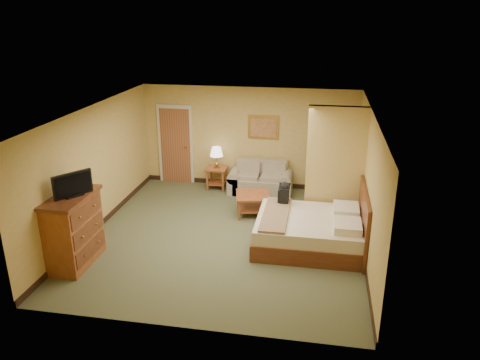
% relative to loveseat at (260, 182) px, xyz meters
% --- Properties ---
extents(floor, '(6.00, 6.00, 0.00)m').
position_rel_loveseat_xyz_m(floor, '(-0.38, -2.57, -0.26)').
color(floor, '#505436').
rests_on(floor, ground).
extents(ceiling, '(6.00, 6.00, 0.00)m').
position_rel_loveseat_xyz_m(ceiling, '(-0.38, -2.57, 2.34)').
color(ceiling, white).
rests_on(ceiling, back_wall).
extents(back_wall, '(5.50, 0.02, 2.60)m').
position_rel_loveseat_xyz_m(back_wall, '(-0.38, 0.43, 1.04)').
color(back_wall, tan).
rests_on(back_wall, floor).
extents(left_wall, '(0.02, 6.00, 2.60)m').
position_rel_loveseat_xyz_m(left_wall, '(-3.13, -2.57, 1.04)').
color(left_wall, tan).
rests_on(left_wall, floor).
extents(right_wall, '(0.02, 6.00, 2.60)m').
position_rel_loveseat_xyz_m(right_wall, '(2.37, -2.57, 1.04)').
color(right_wall, tan).
rests_on(right_wall, floor).
extents(partition, '(1.20, 0.15, 2.60)m').
position_rel_loveseat_xyz_m(partition, '(1.77, -1.64, 1.04)').
color(partition, tan).
rests_on(partition, floor).
extents(door, '(0.94, 0.16, 2.10)m').
position_rel_loveseat_xyz_m(door, '(-2.33, 0.40, 0.77)').
color(door, beige).
rests_on(door, floor).
extents(baseboard, '(5.50, 0.02, 0.12)m').
position_rel_loveseat_xyz_m(baseboard, '(-0.38, 0.42, -0.20)').
color(baseboard, black).
rests_on(baseboard, floor).
extents(loveseat, '(1.59, 0.74, 0.81)m').
position_rel_loveseat_xyz_m(loveseat, '(0.00, 0.00, 0.00)').
color(loveseat, tan).
rests_on(loveseat, floor).
extents(side_table, '(0.51, 0.51, 0.56)m').
position_rel_loveseat_xyz_m(side_table, '(-1.15, 0.08, 0.11)').
color(side_table, brown).
rests_on(side_table, floor).
extents(table_lamp, '(0.33, 0.33, 0.55)m').
position_rel_loveseat_xyz_m(table_lamp, '(-1.15, 0.08, 0.72)').
color(table_lamp, '#A9803E').
rests_on(table_lamp, side_table).
extents(coffee_table, '(0.88, 0.88, 0.48)m').
position_rel_loveseat_xyz_m(coffee_table, '(0.01, -1.37, 0.08)').
color(coffee_table, brown).
rests_on(coffee_table, floor).
extents(wall_picture, '(0.78, 0.04, 0.61)m').
position_rel_loveseat_xyz_m(wall_picture, '(-0.00, 0.40, 1.34)').
color(wall_picture, '#B78E3F').
rests_on(wall_picture, back_wall).
extents(dresser, '(0.66, 1.25, 1.33)m').
position_rel_loveseat_xyz_m(dresser, '(-2.85, -4.09, 0.41)').
color(dresser, brown).
rests_on(dresser, floor).
extents(tv, '(0.45, 0.61, 0.44)m').
position_rel_loveseat_xyz_m(tv, '(-2.75, -4.09, 1.28)').
color(tv, black).
rests_on(tv, dresser).
extents(bed, '(2.19, 1.87, 1.21)m').
position_rel_loveseat_xyz_m(bed, '(1.44, -2.67, 0.07)').
color(bed, '#552613').
rests_on(bed, floor).
extents(backpack, '(0.22, 0.28, 0.48)m').
position_rel_loveseat_xyz_m(backpack, '(0.77, -2.05, 0.58)').
color(backpack, black).
rests_on(backpack, bed).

